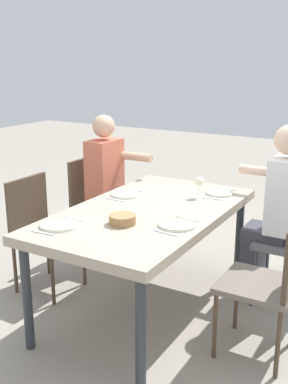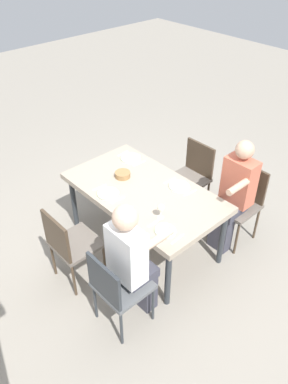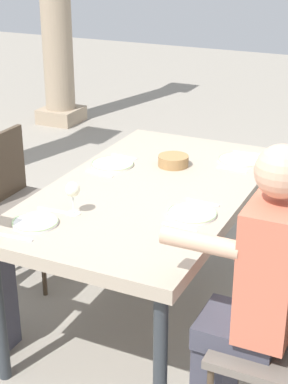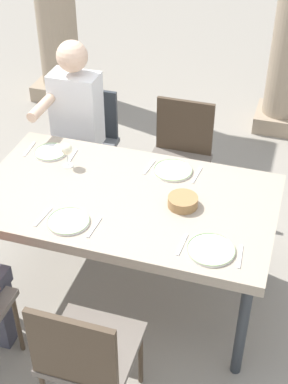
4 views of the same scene
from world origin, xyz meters
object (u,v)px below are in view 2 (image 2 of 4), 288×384
at_px(chair_west_south, 241,199).
at_px(wine_glass_0, 161,208).
at_px(diner_man_white, 234,194).
at_px(chair_mid_south, 192,173).
at_px(plate_2, 108,193).
at_px(chair_west_north, 116,286).
at_px(chair_mid_north, 69,243).
at_px(plate_3, 131,158).
at_px(plate_0, 166,230).
at_px(diner_woman_green, 133,259).
at_px(dining_table, 144,194).
at_px(plate_1, 180,186).
at_px(bread_basket, 123,174).

bearing_deg(chair_west_south, wine_glass_0, 80.25).
bearing_deg(diner_man_white, chair_west_south, -89.03).
relative_size(chair_mid_south, plate_2, 3.71).
height_order(chair_mid_south, diner_man_white, diner_man_white).
height_order(chair_west_north, chair_west_south, chair_west_south).
xyz_separation_m(chair_mid_north, plate_3, (0.46, -1.21, 0.26)).
xyz_separation_m(plate_0, plate_3, (1.17, -0.59, -0.00)).
bearing_deg(chair_mid_south, plate_0, 120.69).
bearing_deg(diner_man_white, diner_woman_green, 90.00).
xyz_separation_m(chair_west_north, chair_mid_south, (0.73, -1.81, -0.00)).
bearing_deg(dining_table, plate_1, -125.25).
bearing_deg(bread_basket, diner_woman_green, 144.01).
height_order(dining_table, plate_1, plate_1).
distance_m(chair_west_south, plate_0, 1.22).
bearing_deg(dining_table, plate_0, 154.71).
distance_m(chair_west_north, wine_glass_0, 0.83).
bearing_deg(chair_mid_south, plate_2, 85.60).
relative_size(chair_west_north, chair_mid_south, 0.98).
bearing_deg(chair_mid_north, diner_woman_green, -165.29).
xyz_separation_m(chair_west_north, diner_man_white, (-0.00, -1.64, 0.18)).
bearing_deg(diner_woman_green, dining_table, -48.40).
xyz_separation_m(chair_mid_north, plate_1, (-0.32, -1.22, 0.26)).
xyz_separation_m(diner_woman_green, wine_glass_0, (0.19, -0.53, 0.17)).
bearing_deg(chair_west_north, wine_glass_0, -75.26).
relative_size(chair_mid_north, chair_mid_south, 1.00).
bearing_deg(chair_west_north, diner_man_white, -90.10).
height_order(plate_1, plate_3, same).
xyz_separation_m(chair_mid_north, chair_mid_south, (-0.00, -1.81, -0.00)).
distance_m(chair_mid_south, bread_basket, 0.99).
height_order(chair_west_north, wine_glass_0, wine_glass_0).
bearing_deg(wine_glass_0, chair_mid_south, -63.66).
xyz_separation_m(dining_table, chair_mid_north, (0.10, 0.91, -0.19)).
bearing_deg(plate_1, chair_mid_north, 75.25).
height_order(chair_mid_north, diner_woman_green, diner_woman_green).
distance_m(diner_woman_green, plate_3, 1.57).
xyz_separation_m(chair_west_south, diner_woman_green, (-0.00, 1.62, 0.19)).
bearing_deg(plate_2, plate_1, -123.12).
height_order(chair_west_north, chair_mid_north, chair_mid_north).
xyz_separation_m(chair_mid_south, wine_glass_0, (-0.54, 1.09, 0.37)).
distance_m(chair_west_south, chair_mid_north, 1.95).
distance_m(chair_mid_north, plate_0, 0.98).
relative_size(chair_mid_north, plate_1, 3.80).
relative_size(plate_0, plate_2, 0.87).
height_order(wine_glass_0, plate_2, wine_glass_0).
xyz_separation_m(dining_table, plate_1, (-0.22, -0.31, 0.07)).
xyz_separation_m(chair_west_south, wine_glass_0, (0.19, 1.09, 0.36)).
bearing_deg(plate_2, chair_west_south, -123.85).
bearing_deg(plate_1, dining_table, 54.75).
height_order(dining_table, chair_mid_north, chair_mid_north).
height_order(plate_0, plate_2, same).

